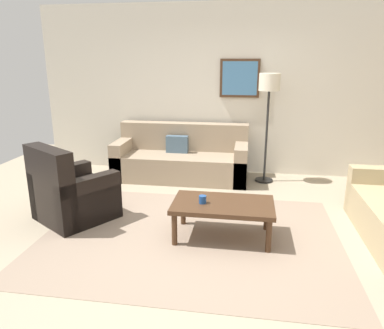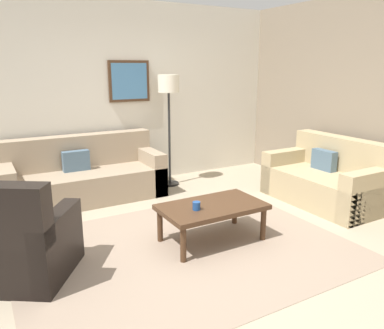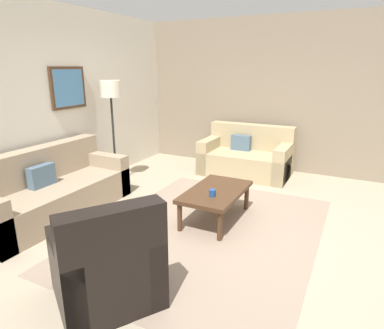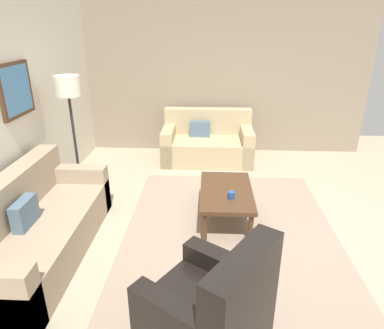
# 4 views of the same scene
# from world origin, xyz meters

# --- Properties ---
(ground_plane) EXTENTS (8.00, 8.00, 0.00)m
(ground_plane) POSITION_xyz_m (0.00, 0.00, 0.00)
(ground_plane) COLOR tan
(rear_partition) EXTENTS (6.00, 0.12, 2.80)m
(rear_partition) POSITION_xyz_m (0.00, 2.60, 1.40)
(rear_partition) COLOR silver
(rear_partition) RESTS_ON ground_plane
(stone_feature_panel) EXTENTS (0.12, 5.20, 2.80)m
(stone_feature_panel) POSITION_xyz_m (3.00, 0.00, 1.40)
(stone_feature_panel) COLOR gray
(stone_feature_panel) RESTS_ON ground_plane
(area_rug) EXTENTS (3.29, 2.50, 0.01)m
(area_rug) POSITION_xyz_m (0.00, 0.00, 0.00)
(area_rug) COLOR gray
(area_rug) RESTS_ON ground_plane
(couch_main) EXTENTS (2.16, 0.86, 0.88)m
(couch_main) POSITION_xyz_m (-0.48, 2.12, 0.30)
(couch_main) COLOR gray
(couch_main) RESTS_ON ground_plane
(couch_loveseat) EXTENTS (0.92, 1.58, 0.88)m
(couch_loveseat) POSITION_xyz_m (2.44, 0.30, 0.30)
(couch_loveseat) COLOR tan
(couch_loveseat) RESTS_ON ground_plane
(armchair_leather) EXTENTS (1.11, 1.11, 0.95)m
(armchair_leather) POSITION_xyz_m (-1.52, 0.22, 0.31)
(armchair_leather) COLOR black
(armchair_leather) RESTS_ON ground_plane
(coffee_table) EXTENTS (1.10, 0.64, 0.41)m
(coffee_table) POSITION_xyz_m (0.36, 0.05, 0.36)
(coffee_table) COLOR #472D1C
(coffee_table) RESTS_ON ground_plane
(cup) EXTENTS (0.08, 0.08, 0.09)m
(cup) POSITION_xyz_m (0.14, -0.00, 0.45)
(cup) COLOR #1E478C
(cup) RESTS_ON coffee_table
(lamp_standing) EXTENTS (0.32, 0.32, 1.71)m
(lamp_standing) POSITION_xyz_m (0.88, 2.09, 1.41)
(lamp_standing) COLOR black
(lamp_standing) RESTS_ON ground_plane
(framed_artwork) EXTENTS (0.65, 0.04, 0.62)m
(framed_artwork) POSITION_xyz_m (0.42, 2.51, 1.61)
(framed_artwork) COLOR #472D1C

